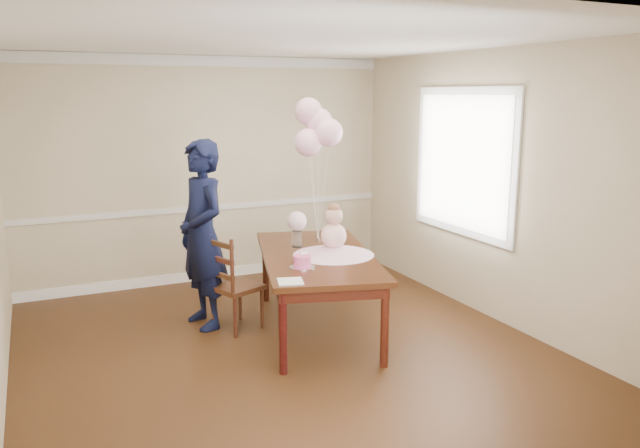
# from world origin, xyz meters

# --- Properties ---
(floor) EXTENTS (4.50, 5.00, 0.00)m
(floor) POSITION_xyz_m (0.00, 0.00, 0.00)
(floor) COLOR black
(floor) RESTS_ON ground
(ceiling) EXTENTS (4.50, 5.00, 0.02)m
(ceiling) POSITION_xyz_m (0.00, 0.00, 2.70)
(ceiling) COLOR white
(ceiling) RESTS_ON wall_back
(wall_back) EXTENTS (4.50, 0.02, 2.70)m
(wall_back) POSITION_xyz_m (0.00, 2.50, 1.35)
(wall_back) COLOR tan
(wall_back) RESTS_ON floor
(wall_front) EXTENTS (4.50, 0.02, 2.70)m
(wall_front) POSITION_xyz_m (0.00, -2.50, 1.35)
(wall_front) COLOR tan
(wall_front) RESTS_ON floor
(wall_right) EXTENTS (0.02, 5.00, 2.70)m
(wall_right) POSITION_xyz_m (2.25, 0.00, 1.35)
(wall_right) COLOR tan
(wall_right) RESTS_ON floor
(chair_rail_trim) EXTENTS (4.50, 0.02, 0.07)m
(chair_rail_trim) POSITION_xyz_m (0.00, 2.49, 0.90)
(chair_rail_trim) COLOR silver
(chair_rail_trim) RESTS_ON wall_back
(crown_molding) EXTENTS (4.50, 0.02, 0.12)m
(crown_molding) POSITION_xyz_m (0.00, 2.49, 2.63)
(crown_molding) COLOR silver
(crown_molding) RESTS_ON wall_back
(baseboard_trim) EXTENTS (4.50, 0.02, 0.12)m
(baseboard_trim) POSITION_xyz_m (0.00, 2.49, 0.06)
(baseboard_trim) COLOR white
(baseboard_trim) RESTS_ON floor
(window_frame) EXTENTS (0.02, 1.66, 1.56)m
(window_frame) POSITION_xyz_m (2.23, 0.50, 1.55)
(window_frame) COLOR silver
(window_frame) RESTS_ON wall_right
(window_blinds) EXTENTS (0.01, 1.50, 1.40)m
(window_blinds) POSITION_xyz_m (2.21, 0.50, 1.55)
(window_blinds) COLOR white
(window_blinds) RESTS_ON wall_right
(dining_table_top) EXTENTS (1.53, 2.23, 0.05)m
(dining_table_top) POSITION_xyz_m (0.48, 0.40, 0.74)
(dining_table_top) COLOR black
(dining_table_top) RESTS_ON table_leg_fl
(table_apron) EXTENTS (1.40, 2.10, 0.10)m
(table_apron) POSITION_xyz_m (0.48, 0.40, 0.66)
(table_apron) COLOR black
(table_apron) RESTS_ON table_leg_fl
(table_leg_fl) EXTENTS (0.09, 0.09, 0.71)m
(table_leg_fl) POSITION_xyz_m (-0.19, -0.38, 0.36)
(table_leg_fl) COLOR black
(table_leg_fl) RESTS_ON floor
(table_leg_fr) EXTENTS (0.09, 0.09, 0.71)m
(table_leg_fr) POSITION_xyz_m (0.64, -0.61, 0.36)
(table_leg_fr) COLOR black
(table_leg_fr) RESTS_ON floor
(table_leg_bl) EXTENTS (0.09, 0.09, 0.71)m
(table_leg_bl) POSITION_xyz_m (0.32, 1.42, 0.36)
(table_leg_bl) COLOR black
(table_leg_bl) RESTS_ON floor
(table_leg_br) EXTENTS (0.09, 0.09, 0.71)m
(table_leg_br) POSITION_xyz_m (1.14, 1.19, 0.36)
(table_leg_br) COLOR black
(table_leg_br) RESTS_ON floor
(baby_skirt) EXTENTS (0.95, 0.95, 0.10)m
(baby_skirt) POSITION_xyz_m (0.61, 0.31, 0.81)
(baby_skirt) COLOR #D9A0BF
(baby_skirt) RESTS_ON dining_table_top
(baby_torso) EXTENTS (0.24, 0.24, 0.24)m
(baby_torso) POSITION_xyz_m (0.61, 0.31, 0.94)
(baby_torso) COLOR pink
(baby_torso) RESTS_ON baby_skirt
(baby_head) EXTENTS (0.17, 0.17, 0.17)m
(baby_head) POSITION_xyz_m (0.61, 0.31, 1.14)
(baby_head) COLOR #CD9F8D
(baby_head) RESTS_ON baby_torso
(baby_hair) EXTENTS (0.12, 0.12, 0.12)m
(baby_hair) POSITION_xyz_m (0.61, 0.31, 1.20)
(baby_hair) COLOR brown
(baby_hair) RESTS_ON baby_head
(cake_platter) EXTENTS (0.28, 0.28, 0.01)m
(cake_platter) POSITION_xyz_m (0.16, 0.02, 0.77)
(cake_platter) COLOR silver
(cake_platter) RESTS_ON dining_table_top
(birthday_cake) EXTENTS (0.19, 0.19, 0.10)m
(birthday_cake) POSITION_xyz_m (0.16, 0.02, 0.82)
(birthday_cake) COLOR #DF4688
(birthday_cake) RESTS_ON cake_platter
(cake_flower_a) EXTENTS (0.03, 0.03, 0.03)m
(cake_flower_a) POSITION_xyz_m (0.16, 0.02, 0.89)
(cake_flower_a) COLOR white
(cake_flower_a) RESTS_ON birthday_cake
(cake_flower_b) EXTENTS (0.03, 0.03, 0.03)m
(cake_flower_b) POSITION_xyz_m (0.19, 0.03, 0.89)
(cake_flower_b) COLOR white
(cake_flower_b) RESTS_ON birthday_cake
(rose_vase_near) EXTENTS (0.13, 0.13, 0.16)m
(rose_vase_near) POSITION_xyz_m (0.41, 0.74, 0.84)
(rose_vase_near) COLOR silver
(rose_vase_near) RESTS_ON dining_table_top
(roses_near) EXTENTS (0.19, 0.19, 0.19)m
(roses_near) POSITION_xyz_m (0.41, 0.74, 1.03)
(roses_near) COLOR beige
(roses_near) RESTS_ON rose_vase_near
(napkin) EXTENTS (0.25, 0.25, 0.01)m
(napkin) POSITION_xyz_m (-0.10, -0.33, 0.77)
(napkin) COLOR silver
(napkin) RESTS_ON dining_table_top
(balloon_weight) EXTENTS (0.05, 0.05, 0.02)m
(balloon_weight) POSITION_xyz_m (0.73, 0.91, 0.77)
(balloon_weight) COLOR silver
(balloon_weight) RESTS_ON dining_table_top
(balloon_a) EXTENTS (0.28, 0.28, 0.28)m
(balloon_a) POSITION_xyz_m (0.63, 0.94, 1.78)
(balloon_a) COLOR #FFB4DC
(balloon_a) RESTS_ON balloon_ribbon_a
(balloon_b) EXTENTS (0.28, 0.28, 0.28)m
(balloon_b) POSITION_xyz_m (0.81, 0.84, 1.88)
(balloon_b) COLOR #FFB4DC
(balloon_b) RESTS_ON balloon_ribbon_b
(balloon_c) EXTENTS (0.28, 0.28, 0.28)m
(balloon_c) POSITION_xyz_m (0.77, 1.01, 1.98)
(balloon_c) COLOR #ECA7CB
(balloon_c) RESTS_ON balloon_ribbon_c
(balloon_d) EXTENTS (0.28, 0.28, 0.28)m
(balloon_d) POSITION_xyz_m (0.68, 1.05, 2.08)
(balloon_d) COLOR #E19FBC
(balloon_d) RESTS_ON balloon_ribbon_d
(balloon_ribbon_a) EXTENTS (0.09, 0.03, 0.85)m
(balloon_ribbon_a) POSITION_xyz_m (0.68, 0.93, 1.20)
(balloon_ribbon_a) COLOR white
(balloon_ribbon_a) RESTS_ON balloon_weight
(balloon_ribbon_b) EXTENTS (0.09, 0.08, 0.95)m
(balloon_ribbon_b) POSITION_xyz_m (0.77, 0.88, 1.25)
(balloon_ribbon_b) COLOR silver
(balloon_ribbon_b) RESTS_ON balloon_weight
(balloon_ribbon_c) EXTENTS (0.05, 0.09, 1.05)m
(balloon_ribbon_c) POSITION_xyz_m (0.75, 0.96, 1.30)
(balloon_ribbon_c) COLOR white
(balloon_ribbon_c) RESTS_ON balloon_weight
(balloon_ribbon_d) EXTENTS (0.06, 0.12, 1.15)m
(balloon_ribbon_d) POSITION_xyz_m (0.70, 0.98, 1.35)
(balloon_ribbon_d) COLOR white
(balloon_ribbon_d) RESTS_ON balloon_weight
(dining_chair_seat) EXTENTS (0.54, 0.54, 0.05)m
(dining_chair_seat) POSITION_xyz_m (-0.22, 0.75, 0.42)
(dining_chair_seat) COLOR #3E1F11
(dining_chair_seat) RESTS_ON chair_leg_fl
(chair_leg_fl) EXTENTS (0.05, 0.05, 0.40)m
(chair_leg_fl) POSITION_xyz_m (-0.31, 0.53, 0.20)
(chair_leg_fl) COLOR #39180F
(chair_leg_fl) RESTS_ON floor
(chair_leg_fr) EXTENTS (0.05, 0.05, 0.40)m
(chair_leg_fr) POSITION_xyz_m (0.00, 0.66, 0.20)
(chair_leg_fr) COLOR #3B1D10
(chair_leg_fr) RESTS_ON floor
(chair_leg_bl) EXTENTS (0.05, 0.05, 0.40)m
(chair_leg_bl) POSITION_xyz_m (-0.44, 0.85, 0.20)
(chair_leg_bl) COLOR #3A1C0F
(chair_leg_bl) RESTS_ON floor
(chair_leg_br) EXTENTS (0.05, 0.05, 0.40)m
(chair_leg_br) POSITION_xyz_m (-0.12, 0.97, 0.20)
(chair_leg_br) COLOR #3E1F10
(chair_leg_br) RESTS_ON floor
(chair_back_post_l) EXTENTS (0.05, 0.05, 0.52)m
(chair_back_post_l) POSITION_xyz_m (-0.33, 0.53, 0.69)
(chair_back_post_l) COLOR #37190F
(chair_back_post_l) RESTS_ON dining_chair_seat
(chair_back_post_r) EXTENTS (0.05, 0.05, 0.52)m
(chair_back_post_r) POSITION_xyz_m (-0.45, 0.84, 0.69)
(chair_back_post_r) COLOR black
(chair_back_post_r) RESTS_ON dining_chair_seat
(chair_slat_low) EXTENTS (0.16, 0.36, 0.05)m
(chair_slat_low) POSITION_xyz_m (-0.39, 0.68, 0.58)
(chair_slat_low) COLOR #3A1F0F
(chair_slat_low) RESTS_ON dining_chair_seat
(chair_slat_mid) EXTENTS (0.16, 0.36, 0.05)m
(chair_slat_mid) POSITION_xyz_m (-0.39, 0.68, 0.73)
(chair_slat_mid) COLOR #39160F
(chair_slat_mid) RESTS_ON dining_chair_seat
(chair_slat_top) EXTENTS (0.16, 0.36, 0.05)m
(chair_slat_top) POSITION_xyz_m (-0.39, 0.68, 0.88)
(chair_slat_top) COLOR #311B0D
(chair_slat_top) RESTS_ON dining_chair_seat
(woman) EXTENTS (0.56, 0.74, 1.84)m
(woman) POSITION_xyz_m (-0.48, 0.98, 0.92)
(woman) COLOR black
(woman) RESTS_ON floor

